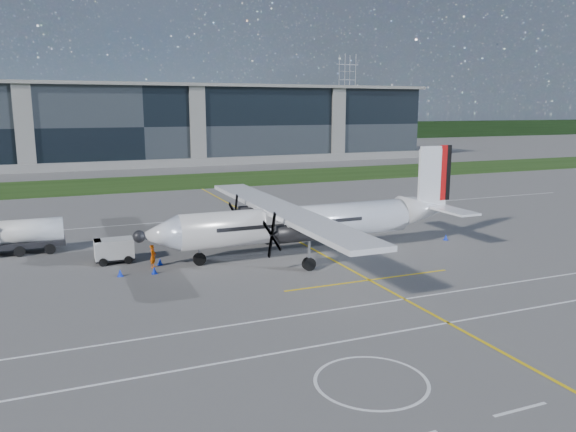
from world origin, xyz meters
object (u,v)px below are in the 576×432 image
baggage_tug (114,251)px  safety_cone_tail (446,237)px  pylon_east (347,97)px  safety_cone_nose_stbd (160,261)px  fuel_tanker_truck (10,237)px  safety_cone_stbdwing (228,222)px  ground_crew_person (153,255)px  safety_cone_nose_port (154,270)px  safety_cone_fwd (120,273)px  turboprop_aircraft (310,202)px

baggage_tug → safety_cone_tail: size_ratio=5.77×
pylon_east → safety_cone_nose_stbd: pylon_east is taller
fuel_tanker_truck → safety_cone_stbdwing: (18.49, 4.36, -1.07)m
pylon_east → ground_crew_person: size_ratio=16.16×
pylon_east → safety_cone_nose_port: bearing=-122.4°
safety_cone_nose_port → safety_cone_nose_stbd: size_ratio=1.00×
safety_cone_nose_port → safety_cone_stbdwing: size_ratio=1.00×
ground_crew_person → safety_cone_tail: 24.29m
safety_cone_stbdwing → safety_cone_nose_stbd: bearing=-126.1°
safety_cone_tail → safety_cone_nose_stbd: size_ratio=1.00×
ground_crew_person → safety_cone_nose_port: (-0.19, -1.62, -0.68)m
fuel_tanker_truck → ground_crew_person: (9.44, -7.75, -0.39)m
safety_cone_tail → safety_cone_fwd: size_ratio=1.00×
safety_cone_tail → safety_cone_fwd: (-26.65, -0.27, 0.00)m
fuel_tanker_truck → safety_cone_nose_port: (9.25, -9.37, -1.07)m
ground_crew_person → safety_cone_nose_port: size_ratio=3.71×
turboprop_aircraft → baggage_tug: turboprop_aircraft is taller
safety_cone_nose_port → safety_cone_fwd: bearing=173.1°
pylon_east → safety_cone_tail: 165.12m
pylon_east → safety_cone_tail: bearing=-115.3°
safety_cone_stbdwing → fuel_tanker_truck: bearing=-166.7°
pylon_east → fuel_tanker_truck: pylon_east is taller
turboprop_aircraft → ground_crew_person: bearing=176.3°
turboprop_aircraft → safety_cone_nose_stbd: bearing=173.8°
fuel_tanker_truck → safety_cone_stbdwing: fuel_tanker_truck is taller
pylon_east → safety_cone_stbdwing: 160.89m
ground_crew_person → safety_cone_fwd: size_ratio=3.71×
safety_cone_nose_stbd → safety_cone_nose_port: bearing=-109.4°
safety_cone_tail → safety_cone_nose_port: same height
safety_cone_tail → safety_cone_nose_port: (-24.45, -0.54, 0.00)m
safety_cone_nose_stbd → fuel_tanker_truck: bearing=143.8°
turboprop_aircraft → safety_cone_nose_port: size_ratio=53.35×
fuel_tanker_truck → safety_cone_tail: bearing=-14.7°
turboprop_aircraft → fuel_tanker_truck: turboprop_aircraft is taller
safety_cone_fwd → pylon_east: bearing=57.0°
safety_cone_stbdwing → safety_cone_nose_stbd: (-8.51, -11.66, 0.00)m
turboprop_aircraft → safety_cone_nose_port: bearing=-175.9°
safety_cone_tail → safety_cone_fwd: bearing=-179.4°
pylon_east → safety_cone_fwd: 178.33m
pylon_east → baggage_tug: 175.16m
safety_cone_fwd → safety_cone_nose_stbd: (2.93, 1.80, 0.00)m
pylon_east → safety_cone_nose_port: (-94.72, -149.23, -14.75)m
baggage_tug → ground_crew_person: (2.38, -2.39, 0.06)m
safety_cone_nose_port → safety_cone_tail: bearing=1.3°
turboprop_aircraft → safety_cone_stbdwing: turboprop_aircraft is taller
baggage_tug → safety_cone_fwd: (-0.01, -3.74, -0.62)m
safety_cone_tail → fuel_tanker_truck: bearing=165.3°
fuel_tanker_truck → safety_cone_nose_stbd: size_ratio=14.09×
ground_crew_person → turboprop_aircraft: bearing=-63.8°
safety_cone_fwd → safety_cone_stbdwing: same height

